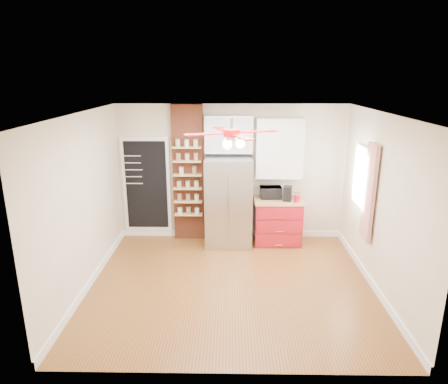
{
  "coord_description": "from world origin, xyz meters",
  "views": [
    {
      "loc": [
        -0.02,
        -5.73,
        3.24
      ],
      "look_at": [
        -0.13,
        0.9,
        1.28
      ],
      "focal_mm": 32.0,
      "sensor_mm": 36.0,
      "label": 1
    }
  ],
  "objects_px": {
    "ceiling_fan": "(232,133)",
    "canister_left": "(297,199)",
    "toaster_oven": "(271,192)",
    "coffee_maker": "(288,193)",
    "fridge": "(229,201)",
    "pantry_jar_oats": "(181,171)",
    "red_cabinet": "(278,221)"
  },
  "relations": [
    {
      "from": "toaster_oven",
      "to": "coffee_maker",
      "type": "bearing_deg",
      "value": -26.24
    },
    {
      "from": "ceiling_fan",
      "to": "pantry_jar_oats",
      "type": "bearing_deg",
      "value": 118.83
    },
    {
      "from": "ceiling_fan",
      "to": "canister_left",
      "type": "xyz_separation_m",
      "value": [
        1.25,
        1.51,
        -1.45
      ]
    },
    {
      "from": "fridge",
      "to": "canister_left",
      "type": "xyz_separation_m",
      "value": [
        1.3,
        -0.12,
        0.1
      ]
    },
    {
      "from": "red_cabinet",
      "to": "ceiling_fan",
      "type": "height_order",
      "value": "ceiling_fan"
    },
    {
      "from": "canister_left",
      "to": "toaster_oven",
      "type": "bearing_deg",
      "value": 152.15
    },
    {
      "from": "red_cabinet",
      "to": "pantry_jar_oats",
      "type": "xyz_separation_m",
      "value": [
        -1.88,
        0.07,
        0.99
      ]
    },
    {
      "from": "coffee_maker",
      "to": "canister_left",
      "type": "height_order",
      "value": "coffee_maker"
    },
    {
      "from": "coffee_maker",
      "to": "fridge",
      "type": "bearing_deg",
      "value": -165.57
    },
    {
      "from": "pantry_jar_oats",
      "to": "red_cabinet",
      "type": "bearing_deg",
      "value": -2.21
    },
    {
      "from": "pantry_jar_oats",
      "to": "toaster_oven",
      "type": "bearing_deg",
      "value": 0.4
    },
    {
      "from": "fridge",
      "to": "pantry_jar_oats",
      "type": "bearing_deg",
      "value": 172.36
    },
    {
      "from": "red_cabinet",
      "to": "pantry_jar_oats",
      "type": "relative_size",
      "value": 6.5
    },
    {
      "from": "ceiling_fan",
      "to": "toaster_oven",
      "type": "height_order",
      "value": "ceiling_fan"
    },
    {
      "from": "fridge",
      "to": "red_cabinet",
      "type": "relative_size",
      "value": 1.86
    },
    {
      "from": "canister_left",
      "to": "pantry_jar_oats",
      "type": "height_order",
      "value": "pantry_jar_oats"
    },
    {
      "from": "pantry_jar_oats",
      "to": "coffee_maker",
      "type": "bearing_deg",
      "value": -3.54
    },
    {
      "from": "fridge",
      "to": "ceiling_fan",
      "type": "bearing_deg",
      "value": -88.24
    },
    {
      "from": "fridge",
      "to": "toaster_oven",
      "type": "xyz_separation_m",
      "value": [
        0.82,
        0.13,
        0.14
      ]
    },
    {
      "from": "fridge",
      "to": "toaster_oven",
      "type": "distance_m",
      "value": 0.84
    },
    {
      "from": "red_cabinet",
      "to": "toaster_oven",
      "type": "height_order",
      "value": "toaster_oven"
    },
    {
      "from": "fridge",
      "to": "red_cabinet",
      "type": "distance_m",
      "value": 1.06
    },
    {
      "from": "canister_left",
      "to": "pantry_jar_oats",
      "type": "distance_m",
      "value": 2.28
    },
    {
      "from": "fridge",
      "to": "ceiling_fan",
      "type": "height_order",
      "value": "ceiling_fan"
    },
    {
      "from": "toaster_oven",
      "to": "red_cabinet",
      "type": "bearing_deg",
      "value": -32.12
    },
    {
      "from": "toaster_oven",
      "to": "pantry_jar_oats",
      "type": "xyz_separation_m",
      "value": [
        -1.74,
        -0.01,
        0.43
      ]
    },
    {
      "from": "ceiling_fan",
      "to": "pantry_jar_oats",
      "type": "xyz_separation_m",
      "value": [
        -0.96,
        1.75,
        -0.98
      ]
    },
    {
      "from": "pantry_jar_oats",
      "to": "ceiling_fan",
      "type": "bearing_deg",
      "value": -61.17
    },
    {
      "from": "fridge",
      "to": "toaster_oven",
      "type": "height_order",
      "value": "fridge"
    },
    {
      "from": "ceiling_fan",
      "to": "coffee_maker",
      "type": "distance_m",
      "value": 2.4
    },
    {
      "from": "fridge",
      "to": "ceiling_fan",
      "type": "relative_size",
      "value": 1.25
    },
    {
      "from": "ceiling_fan",
      "to": "canister_left",
      "type": "height_order",
      "value": "ceiling_fan"
    }
  ]
}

